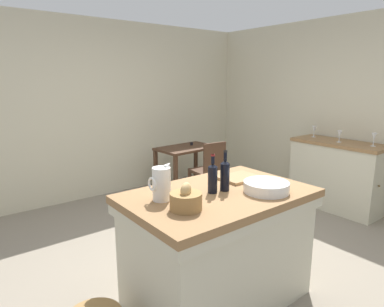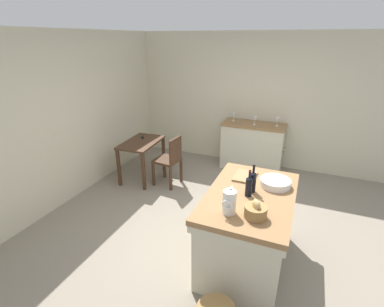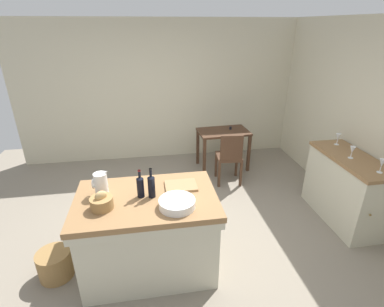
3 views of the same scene
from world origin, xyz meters
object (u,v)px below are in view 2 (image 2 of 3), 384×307
(cutting_board, at_px, (245,176))
(bread_basket, at_px, (256,211))
(wine_glass_far_left, at_px, (278,120))
(pitcher, at_px, (229,202))
(wine_bottle_amber, at_px, (249,186))
(island_table, at_px, (248,226))
(wine_bottle_dark, at_px, (253,181))
(wine_glass_left, at_px, (255,119))
(writing_desk, at_px, (142,147))
(wash_bowl, at_px, (275,183))
(wine_glass_middle, at_px, (234,115))
(side_cabinet, at_px, (252,146))
(wooden_chair, at_px, (170,159))

(cutting_board, bearing_deg, bread_basket, -160.71)
(cutting_board, distance_m, wine_glass_far_left, 2.29)
(pitcher, height_order, wine_bottle_amber, wine_bottle_amber)
(island_table, distance_m, cutting_board, 0.58)
(island_table, bearing_deg, pitcher, 164.17)
(cutting_board, bearing_deg, wine_bottle_dark, -154.68)
(cutting_board, distance_m, wine_glass_left, 2.24)
(writing_desk, distance_m, wash_bowl, 2.76)
(bread_basket, height_order, wine_glass_far_left, wine_glass_far_left)
(wine_bottle_dark, xyz_separation_m, wine_glass_left, (2.52, 0.46, 0.00))
(wash_bowl, xyz_separation_m, wine_glass_middle, (2.39, 1.12, 0.09))
(side_cabinet, xyz_separation_m, writing_desk, (-1.22, 1.80, 0.14))
(writing_desk, height_order, wash_bowl, wash_bowl)
(island_table, bearing_deg, wine_glass_far_left, 1.25)
(wine_bottle_amber, bearing_deg, wash_bowl, -35.33)
(island_table, xyz_separation_m, wine_glass_middle, (2.68, 0.90, 0.55))
(wash_bowl, distance_m, wine_glass_far_left, 2.38)
(wooden_chair, height_order, pitcher, pitcher)
(pitcher, bearing_deg, cutting_board, 1.53)
(side_cabinet, distance_m, cutting_board, 2.33)
(writing_desk, xyz_separation_m, wine_glass_middle, (1.26, -1.38, 0.44))
(wash_bowl, bearing_deg, wine_glass_middle, 25.08)
(bread_basket, height_order, cutting_board, bread_basket)
(wash_bowl, distance_m, wine_glass_left, 2.39)
(wine_glass_middle, bearing_deg, bread_basket, -161.57)
(writing_desk, distance_m, wine_glass_middle, 1.92)
(side_cabinet, relative_size, wine_glass_far_left, 7.29)
(island_table, relative_size, wooden_chair, 1.56)
(side_cabinet, distance_m, pitcher, 3.13)
(island_table, distance_m, wash_bowl, 0.58)
(wash_bowl, xyz_separation_m, bread_basket, (-0.69, 0.09, 0.03))
(wash_bowl, bearing_deg, pitcher, 154.72)
(wash_bowl, xyz_separation_m, wine_glass_far_left, (2.36, 0.27, 0.09))
(wine_bottle_dark, bearing_deg, side_cabinet, 10.58)
(bread_basket, height_order, wine_glass_middle, bread_basket)
(wooden_chair, distance_m, wine_glass_middle, 1.62)
(wine_glass_left, bearing_deg, island_table, -169.78)
(pitcher, relative_size, wine_bottle_amber, 0.94)
(pitcher, distance_m, cutting_board, 0.81)
(wine_bottle_amber, xyz_separation_m, wine_glass_left, (2.62, 0.45, 0.01))
(wine_bottle_dark, height_order, wine_glass_left, wine_bottle_dark)
(wooden_chair, height_order, wine_bottle_dark, wine_bottle_dark)
(writing_desk, bearing_deg, side_cabinet, -55.94)
(cutting_board, relative_size, wine_bottle_amber, 1.12)
(island_table, xyz_separation_m, side_cabinet, (2.63, 0.48, -0.02))
(wine_bottle_amber, bearing_deg, wine_glass_left, 9.64)
(wine_bottle_amber, bearing_deg, island_table, -22.24)
(island_table, relative_size, wine_glass_left, 9.03)
(pitcher, distance_m, wine_glass_middle, 3.21)
(side_cabinet, bearing_deg, wine_bottle_amber, -170.23)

